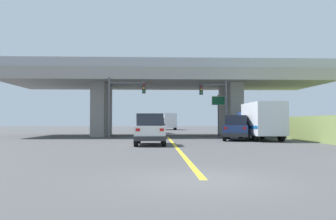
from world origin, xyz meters
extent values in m
plane|color=#424244|center=(0.00, 28.51, 0.00)|extent=(160.00, 160.00, 0.00)
cube|color=gray|center=(0.00, 28.51, 6.11)|extent=(33.32, 10.73, 1.18)
cube|color=gray|center=(-7.03, 28.51, 2.76)|extent=(1.38, 6.44, 5.52)
cube|color=gray|center=(7.03, 28.51, 2.76)|extent=(1.38, 6.44, 5.52)
cube|color=#9EA0A5|center=(0.00, 23.29, 7.15)|extent=(33.32, 0.20, 0.90)
cube|color=#9EA0A5|center=(0.00, 33.72, 7.15)|extent=(33.32, 0.20, 0.90)
cube|color=yellow|center=(0.00, 12.83, 0.00)|extent=(0.20, 25.65, 0.01)
cube|color=silver|center=(-1.57, 13.62, 0.81)|extent=(1.89, 4.26, 0.90)
cube|color=#1E232D|center=(-1.57, 13.30, 1.64)|extent=(1.66, 2.34, 0.76)
cube|color=#2D2D30|center=(-1.57, 11.54, 0.50)|extent=(1.92, 0.20, 0.28)
cube|color=red|center=(-2.27, 11.47, 1.03)|extent=(0.24, 0.06, 0.16)
cube|color=red|center=(-0.86, 11.47, 1.03)|extent=(0.24, 0.06, 0.16)
cylinder|color=black|center=(-2.41, 15.20, 0.36)|extent=(0.26, 0.72, 0.72)
cylinder|color=black|center=(-0.72, 15.20, 0.36)|extent=(0.26, 0.72, 0.72)
cylinder|color=black|center=(-2.41, 12.04, 0.36)|extent=(0.26, 0.72, 0.72)
cylinder|color=black|center=(-0.72, 12.04, 0.36)|extent=(0.26, 0.72, 0.72)
cube|color=navy|center=(5.42, 18.85, 0.81)|extent=(3.10, 4.73, 0.90)
cube|color=#1E232D|center=(5.32, 18.54, 1.64)|extent=(2.30, 2.79, 0.76)
cube|color=#2D2D30|center=(4.79, 16.82, 0.50)|extent=(1.89, 0.76, 0.28)
cube|color=red|center=(4.09, 16.96, 1.03)|extent=(0.25, 0.13, 0.16)
cube|color=red|center=(5.44, 16.54, 1.03)|extent=(0.25, 0.13, 0.16)
cylinder|color=black|center=(5.10, 20.66, 0.36)|extent=(0.46, 0.76, 0.72)
cylinder|color=black|center=(6.71, 20.16, 0.36)|extent=(0.46, 0.76, 0.72)
cylinder|color=black|center=(4.13, 17.54, 0.36)|extent=(0.46, 0.76, 0.72)
cylinder|color=black|center=(5.74, 17.04, 0.36)|extent=(0.46, 0.76, 0.72)
cube|color=navy|center=(7.38, 21.60, 1.40)|extent=(2.20, 2.00, 1.90)
cube|color=silver|center=(7.38, 18.19, 1.74)|extent=(2.31, 4.81, 2.58)
cube|color=#195999|center=(7.38, 18.19, 1.09)|extent=(2.33, 4.72, 0.24)
cylinder|color=black|center=(6.38, 21.60, 0.45)|extent=(0.30, 0.90, 0.90)
cylinder|color=black|center=(8.38, 21.60, 0.45)|extent=(0.30, 0.90, 0.90)
cylinder|color=black|center=(6.38, 16.99, 0.45)|extent=(0.30, 0.90, 0.90)
cylinder|color=black|center=(8.38, 16.99, 0.45)|extent=(0.30, 0.90, 0.90)
cube|color=black|center=(-0.93, 36.51, 0.81)|extent=(1.88, 4.47, 0.90)
cube|color=#1E232D|center=(-0.93, 36.17, 1.64)|extent=(1.65, 2.46, 0.76)
cube|color=#2D2D30|center=(-0.93, 34.32, 0.50)|extent=(1.92, 0.20, 0.28)
cube|color=red|center=(-1.64, 34.25, 1.03)|extent=(0.24, 0.06, 0.16)
cube|color=red|center=(-0.23, 34.25, 1.03)|extent=(0.24, 0.06, 0.16)
cylinder|color=black|center=(-1.77, 38.19, 0.36)|extent=(0.26, 0.72, 0.72)
cylinder|color=black|center=(-0.09, 38.19, 0.36)|extent=(0.26, 0.72, 0.72)
cylinder|color=black|center=(-1.77, 34.82, 0.36)|extent=(0.26, 0.72, 0.72)
cylinder|color=black|center=(-0.09, 34.82, 0.36)|extent=(0.26, 0.72, 0.72)
cylinder|color=#56595E|center=(5.53, 23.59, 2.82)|extent=(0.18, 0.18, 5.64)
cylinder|color=#56595E|center=(4.33, 23.59, 5.06)|extent=(2.40, 0.12, 0.12)
cube|color=#232326|center=(3.13, 23.59, 4.58)|extent=(0.32, 0.26, 0.96)
sphere|color=red|center=(3.13, 23.44, 4.88)|extent=(0.16, 0.16, 0.16)
sphere|color=gold|center=(3.13, 23.44, 4.58)|extent=(0.16, 0.16, 0.16)
sphere|color=green|center=(3.13, 23.44, 4.28)|extent=(0.16, 0.16, 0.16)
cylinder|color=#56595E|center=(-5.53, 23.06, 2.83)|extent=(0.18, 0.18, 5.66)
cylinder|color=#56595E|center=(-3.92, 23.06, 5.12)|extent=(3.22, 0.12, 0.12)
cube|color=#232326|center=(-2.31, 23.06, 4.64)|extent=(0.32, 0.26, 0.96)
sphere|color=red|center=(-2.31, 22.91, 4.94)|extent=(0.16, 0.16, 0.16)
sphere|color=gold|center=(-2.31, 22.91, 4.64)|extent=(0.16, 0.16, 0.16)
sphere|color=green|center=(-2.31, 22.91, 4.34)|extent=(0.16, 0.16, 0.16)
cylinder|color=#56595E|center=(5.39, 26.86, 2.18)|extent=(0.14, 0.14, 4.36)
cube|color=#146638|center=(5.39, 26.80, 3.74)|extent=(1.32, 0.08, 0.85)
cube|color=white|center=(5.39, 26.80, 3.74)|extent=(1.40, 0.04, 0.93)
cube|color=red|center=(1.58, 59.50, 1.40)|extent=(2.20, 2.00, 1.90)
cube|color=silver|center=(1.58, 56.15, 1.77)|extent=(2.31, 4.69, 2.65)
cube|color=#B26619|center=(1.58, 56.15, 1.11)|extent=(2.33, 4.60, 0.24)
cylinder|color=black|center=(0.58, 59.50, 0.45)|extent=(0.30, 0.90, 0.90)
cylinder|color=black|center=(2.58, 59.50, 0.45)|extent=(0.30, 0.90, 0.90)
cylinder|color=black|center=(0.58, 54.98, 0.45)|extent=(0.30, 0.90, 0.90)
cylinder|color=black|center=(2.58, 54.98, 0.45)|extent=(0.30, 0.90, 0.90)
camera|label=1|loc=(-1.25, -8.74, 1.49)|focal=36.47mm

